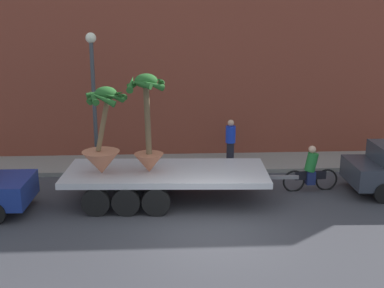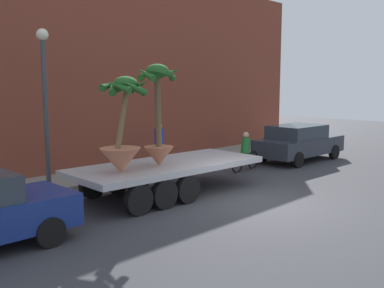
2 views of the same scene
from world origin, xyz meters
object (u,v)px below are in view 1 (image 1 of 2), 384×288
object	(u,v)px
street_lamp	(93,84)
cyclist	(311,171)
pedestrian_near_gate	(230,141)
flatbed_trailer	(158,177)
potted_palm_rear	(103,141)
potted_palm_middle	(148,126)

from	to	relation	value
street_lamp	cyclist	bearing A→B (deg)	-16.67
cyclist	pedestrian_near_gate	distance (m)	3.40
flatbed_trailer	street_lamp	xyz separation A→B (m)	(-2.22, 2.74, 2.46)
potted_palm_rear	potted_palm_middle	xyz separation A→B (m)	(1.32, 0.03, 0.42)
flatbed_trailer	pedestrian_near_gate	world-z (taller)	pedestrian_near_gate
potted_palm_rear	cyclist	xyz separation A→B (m)	(6.50, 0.80, -1.30)
street_lamp	potted_palm_middle	bearing A→B (deg)	-56.09
flatbed_trailer	potted_palm_rear	world-z (taller)	potted_palm_rear
potted_palm_rear	street_lamp	world-z (taller)	street_lamp
potted_palm_rear	street_lamp	distance (m)	3.26
cyclist	pedestrian_near_gate	bearing A→B (deg)	132.69
potted_palm_rear	cyclist	bearing A→B (deg)	7.04
cyclist	potted_palm_middle	bearing A→B (deg)	-171.51
potted_palm_rear	pedestrian_near_gate	distance (m)	5.42
potted_palm_rear	potted_palm_middle	world-z (taller)	potted_palm_middle
cyclist	pedestrian_near_gate	size ratio (longest dim) A/B	1.08
flatbed_trailer	cyclist	distance (m)	4.95
flatbed_trailer	pedestrian_near_gate	size ratio (longest dim) A/B	4.17
pedestrian_near_gate	street_lamp	distance (m)	5.33
potted_palm_rear	street_lamp	size ratio (longest dim) A/B	0.54
flatbed_trailer	potted_palm_middle	bearing A→B (deg)	-146.92
potted_palm_middle	street_lamp	xyz separation A→B (m)	(-1.96, 2.91, 0.85)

